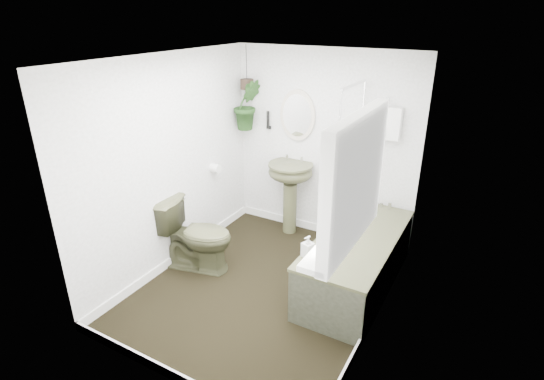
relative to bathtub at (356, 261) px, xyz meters
The scene contains 22 objects.
floor 0.99m from the bathtub, 147.99° to the right, with size 2.30×2.80×0.02m, color black.
ceiling 2.23m from the bathtub, 147.99° to the right, with size 2.30×2.80×0.02m, color white.
wall_back 1.49m from the bathtub, 131.32° to the left, with size 2.30×0.02×2.30m, color white.
wall_front 2.24m from the bathtub, 112.73° to the right, with size 2.30×0.02×2.30m, color white.
wall_left 2.20m from the bathtub, 165.69° to the right, with size 0.02×2.80×2.30m, color white.
wall_right 1.06m from the bathtub, 54.25° to the right, with size 0.02×2.80×2.30m, color white.
skirting 0.97m from the bathtub, 147.99° to the right, with size 2.30×2.80×0.10m, color white.
bathtub is the anchor object (origin of this frame).
bath_screen 1.15m from the bathtub, 123.96° to the left, with size 0.04×0.72×1.40m, color silver, non-canonical shape.
shower_box 1.51m from the bathtub, 90.00° to the left, with size 0.20×0.10×0.35m, color white.
oval_mirror 1.88m from the bathtub, 142.62° to the left, with size 0.46×0.03×0.62m, color beige.
wall_sconce 2.08m from the bathtub, 150.80° to the left, with size 0.04×0.04×0.22m, color black.
toilet_roll_holder 2.01m from the bathtub, behind, with size 0.11×0.11×0.11m, color white.
window_recess 1.84m from the bathtub, 76.41° to the right, with size 0.08×1.00×0.90m, color white.
window_sill 1.54m from the bathtub, 79.61° to the right, with size 0.18×1.00×0.04m, color white.
window_blinds 1.83m from the bathtub, 78.46° to the right, with size 0.01×0.86×0.76m, color white.
toilet 1.73m from the bathtub, 162.40° to the right, with size 0.45×0.79×0.81m, color #47492F.
pedestal_sink 1.36m from the bathtub, 147.86° to the left, with size 0.55×0.47×0.94m, color #47492F, non-canonical shape.
sill_plant 1.60m from the bathtub, 79.74° to the right, with size 0.19×0.16×0.21m, color black.
hanging_plant 2.32m from the bathtub, 157.04° to the left, with size 0.34×0.28×0.62m, color black.
soap_bottle 0.77m from the bathtub, 116.25° to the right, with size 0.09×0.10×0.21m, color black.
hanging_pot 2.47m from the bathtub, 157.04° to the left, with size 0.16×0.16×0.12m, color black.
Camera 1 is at (1.87, -3.16, 2.67)m, focal length 28.00 mm.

